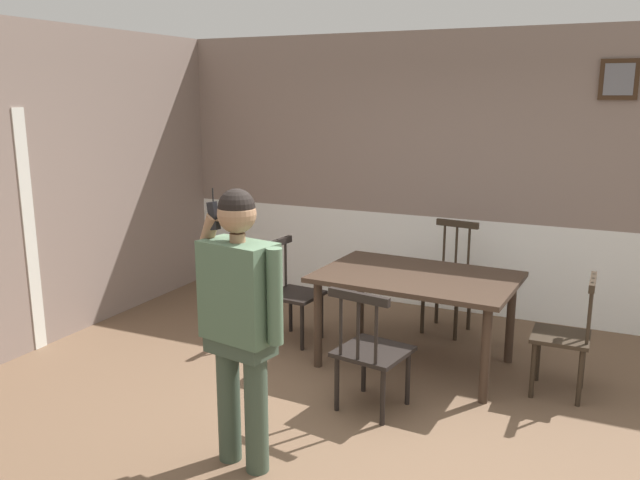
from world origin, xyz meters
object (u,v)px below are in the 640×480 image
object	(u,v)px
dining_table	(416,285)
person_figure	(240,311)
chair_near_window	(449,282)
chair_by_doorway	(371,350)
chair_at_table_head	(566,336)
chair_opposite_corner	(292,292)

from	to	relation	value
dining_table	person_figure	xyz separation A→B (m)	(-0.49, -1.89, 0.30)
chair_near_window	person_figure	bearing A→B (deg)	87.62
chair_by_doorway	chair_at_table_head	bearing A→B (deg)	44.23
chair_near_window	person_figure	world-z (taller)	person_figure
dining_table	chair_opposite_corner	size ratio (longest dim) A/B	1.76
chair_at_table_head	person_figure	world-z (taller)	person_figure
chair_near_window	chair_at_table_head	bearing A→B (deg)	147.77
person_figure	chair_opposite_corner	bearing A→B (deg)	-60.72
chair_at_table_head	person_figure	xyz separation A→B (m)	(-1.66, -1.83, 0.53)
person_figure	chair_at_table_head	bearing A→B (deg)	-122.10
person_figure	dining_table	bearing A→B (deg)	-94.45
chair_opposite_corner	chair_near_window	bearing A→B (deg)	129.83
chair_opposite_corner	person_figure	xyz separation A→B (m)	(0.68, -1.96, 0.53)
chair_opposite_corner	chair_at_table_head	bearing A→B (deg)	92.24
chair_at_table_head	person_figure	distance (m)	2.53
chair_at_table_head	dining_table	bearing A→B (deg)	86.78
dining_table	chair_near_window	distance (m)	0.93
chair_opposite_corner	dining_table	bearing A→B (deg)	92.16
chair_near_window	chair_by_doorway	distance (m)	1.82
dining_table	person_figure	distance (m)	1.98
chair_near_window	chair_opposite_corner	size ratio (longest dim) A/B	1.13
chair_at_table_head	chair_near_window	bearing A→B (deg)	48.88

